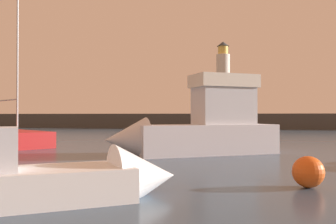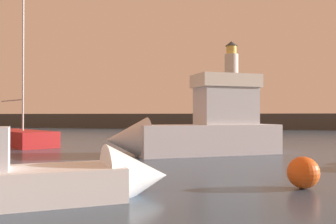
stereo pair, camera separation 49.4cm
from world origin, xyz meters
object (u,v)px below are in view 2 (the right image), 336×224
motorboat_3 (59,179)px  mooring_buoy (303,173)px  lighthouse (231,79)px  motorboat_4 (199,127)px  sailboat_moored (19,137)px

motorboat_3 → mooring_buoy: bearing=26.2°
lighthouse → motorboat_3: lighthouse is taller
lighthouse → motorboat_4: 39.67m
lighthouse → motorboat_4: (1.06, -39.16, -6.21)m
motorboat_3 → sailboat_moored: sailboat_moored is taller
lighthouse → sailboat_moored: lighthouse is taller
lighthouse → mooring_buoy: (5.19, -47.25, -7.20)m
motorboat_3 → sailboat_moored: bearing=128.5°
motorboat_4 → mooring_buoy: motorboat_4 is taller
lighthouse → mooring_buoy: bearing=-83.7°
sailboat_moored → mooring_buoy: sailboat_moored is taller
mooring_buoy → sailboat_moored: bearing=146.5°
lighthouse → sailboat_moored: size_ratio=0.90×
mooring_buoy → motorboat_3: bearing=-153.8°
lighthouse → mooring_buoy: 48.07m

